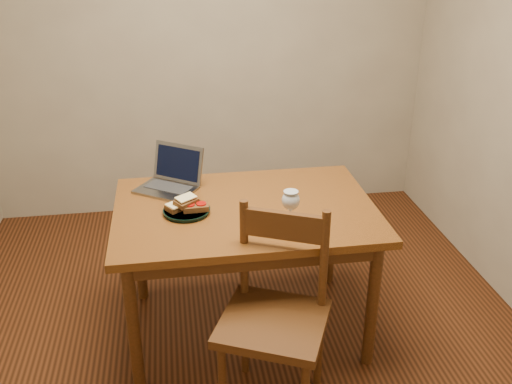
{
  "coord_description": "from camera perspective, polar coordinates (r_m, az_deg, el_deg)",
  "views": [
    {
      "loc": [
        -0.28,
        -2.48,
        2.02
      ],
      "look_at": [
        0.11,
        0.09,
        0.8
      ],
      "focal_mm": 40.0,
      "sensor_mm": 36.0,
      "label": 1
    }
  ],
  "objects": [
    {
      "name": "sandwich_tomato",
      "position": [
        2.79,
        -6.06,
        -1.42
      ],
      "size": [
        0.13,
        0.08,
        0.04
      ],
      "primitive_type": null,
      "rotation": [
        0.0,
        0.0,
        0.04
      ],
      "color": "#381E0C",
      "rests_on": "plate"
    },
    {
      "name": "chair",
      "position": [
        2.51,
        1.9,
        -11.55
      ],
      "size": [
        0.58,
        0.57,
        0.48
      ],
      "rotation": [
        0.0,
        0.0,
        -0.43
      ],
      "color": "#38200B",
      "rests_on": "floor"
    },
    {
      "name": "back_wall",
      "position": [
        4.16,
        -4.93,
        15.12
      ],
      "size": [
        3.2,
        0.02,
        2.6
      ],
      "primitive_type": "cube",
      "color": "gray",
      "rests_on": "floor"
    },
    {
      "name": "milk_glass",
      "position": [
        2.67,
        3.48,
        -1.48
      ],
      "size": [
        0.09,
        0.09,
        0.16
      ],
      "primitive_type": null,
      "color": "white",
      "rests_on": "table"
    },
    {
      "name": "plate",
      "position": [
        2.81,
        -6.95,
        -1.91
      ],
      "size": [
        0.23,
        0.23,
        0.02
      ],
      "primitive_type": "cylinder",
      "color": "black",
      "rests_on": "table"
    },
    {
      "name": "floor",
      "position": [
        3.22,
        -1.82,
        -13.97
      ],
      "size": [
        3.2,
        3.2,
        0.02
      ],
      "primitive_type": "cube",
      "color": "black",
      "rests_on": "ground"
    },
    {
      "name": "front_wall",
      "position": [
        1.16,
        7.48,
        -13.26
      ],
      "size": [
        3.2,
        0.02,
        2.6
      ],
      "primitive_type": "cube",
      "color": "gray",
      "rests_on": "floor"
    },
    {
      "name": "sandwich_top",
      "position": [
        2.79,
        -7.01,
        -0.87
      ],
      "size": [
        0.13,
        0.12,
        0.04
      ],
      "primitive_type": null,
      "rotation": [
        0.0,
        0.0,
        0.71
      ],
      "color": "#381E0C",
      "rests_on": "plate"
    },
    {
      "name": "table",
      "position": [
        2.89,
        -1.09,
        -3.03
      ],
      "size": [
        1.3,
        0.9,
        0.74
      ],
      "color": "#42230B",
      "rests_on": "floor"
    },
    {
      "name": "sandwich_cheese",
      "position": [
        2.81,
        -7.77,
        -1.35
      ],
      "size": [
        0.14,
        0.12,
        0.04
      ],
      "primitive_type": null,
      "rotation": [
        0.0,
        0.0,
        0.58
      ],
      "color": "#381E0C",
      "rests_on": "plate"
    },
    {
      "name": "laptop",
      "position": [
        3.08,
        -8.43,
        1.51
      ],
      "size": [
        0.4,
        0.39,
        0.21
      ],
      "rotation": [
        0.0,
        0.0,
        -0.6
      ],
      "color": "slate",
      "rests_on": "table"
    }
  ]
}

